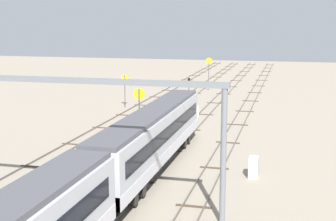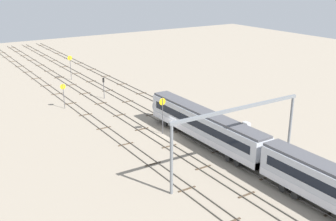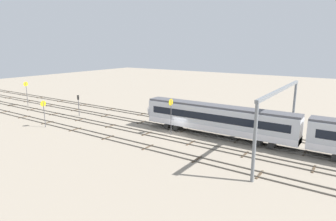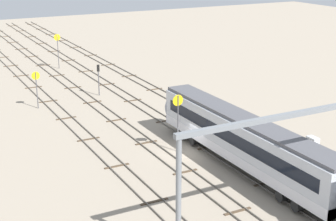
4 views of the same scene
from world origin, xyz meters
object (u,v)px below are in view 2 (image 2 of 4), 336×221
at_px(signal_light_trackside_departure, 104,85).
at_px(overhead_gantry, 238,123).
at_px(speed_sign_far_trackside, 70,64).
at_px(relay_cabinet, 246,127).
at_px(speed_sign_near_foreground, 163,110).
at_px(speed_sign_mid_trackside, 63,92).

bearing_deg(signal_light_trackside_departure, overhead_gantry, -179.13).
relative_size(speed_sign_far_trackside, relay_cabinet, 3.46).
bearing_deg(speed_sign_near_foreground, speed_sign_far_trackside, 0.07).
bearing_deg(relay_cabinet, speed_sign_mid_trackside, 36.65).
xyz_separation_m(speed_sign_near_foreground, speed_sign_mid_trackside, (20.42, 8.58, -0.76)).
height_order(speed_sign_near_foreground, speed_sign_mid_trackside, speed_sign_near_foreground).
distance_m(speed_sign_near_foreground, speed_sign_mid_trackside, 22.16).
distance_m(speed_sign_near_foreground, speed_sign_far_trackside, 40.32).
relative_size(speed_sign_near_foreground, relay_cabinet, 3.53).
distance_m(overhead_gantry, relay_cabinet, 15.34).
bearing_deg(speed_sign_near_foreground, relay_cabinet, -119.48).
bearing_deg(relay_cabinet, signal_light_trackside_departure, 21.33).
relative_size(overhead_gantry, signal_light_trackside_departure, 4.64).
height_order(speed_sign_far_trackside, signal_light_trackside_departure, speed_sign_far_trackside).
height_order(overhead_gantry, signal_light_trackside_departure, overhead_gantry).
distance_m(speed_sign_far_trackside, relay_cabinet, 48.25).
height_order(speed_sign_mid_trackside, signal_light_trackside_departure, speed_sign_mid_trackside).
bearing_deg(signal_light_trackside_departure, speed_sign_far_trackside, 0.74).
height_order(overhead_gantry, speed_sign_mid_trackside, overhead_gantry).
height_order(speed_sign_far_trackside, relay_cabinet, speed_sign_far_trackside).
bearing_deg(relay_cabinet, speed_sign_far_trackside, 13.77).
xyz_separation_m(speed_sign_near_foreground, relay_cabinet, (-6.45, -11.41, -3.05)).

